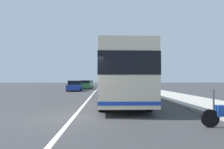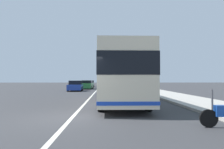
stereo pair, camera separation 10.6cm
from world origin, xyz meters
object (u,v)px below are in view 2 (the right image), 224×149
object	(u,v)px
car_behind_bus	(75,86)
car_oncoming	(90,84)
coach_bus	(120,75)
car_side_street	(87,85)

from	to	relation	value
car_behind_bus	car_oncoming	world-z (taller)	car_behind_bus
coach_bus	car_oncoming	xyz separation A→B (m)	(31.22, 4.51, -1.19)
car_oncoming	coach_bus	bearing A→B (deg)	4.57
car_behind_bus	car_side_street	bearing A→B (deg)	168.41
car_side_street	car_behind_bus	bearing A→B (deg)	-7.47
car_oncoming	car_side_street	bearing A→B (deg)	-1.72
car_side_street	coach_bus	bearing A→B (deg)	13.15
car_side_street	car_oncoming	size ratio (longest dim) A/B	1.06
coach_bus	car_behind_bus	bearing A→B (deg)	18.99
car_side_street	car_oncoming	bearing A→B (deg)	-176.06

